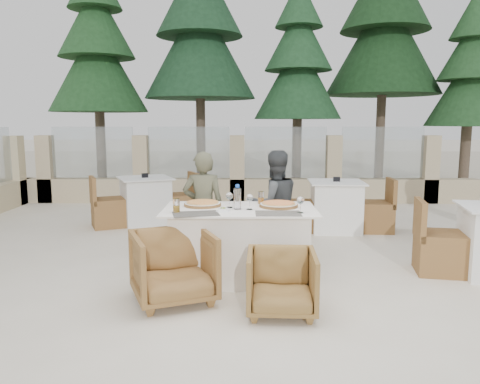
{
  "coord_description": "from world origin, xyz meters",
  "views": [
    {
      "loc": [
        0.15,
        -4.89,
        1.67
      ],
      "look_at": [
        0.1,
        0.25,
        0.9
      ],
      "focal_mm": 35.0,
      "sensor_mm": 36.0,
      "label": 1
    }
  ],
  "objects_px": {
    "beer_glass_right": "(261,198)",
    "wine_glass_corner": "(300,204)",
    "olive_dish": "(223,209)",
    "bg_table_a": "(146,201)",
    "wine_glass_near": "(250,201)",
    "armchair_near_left": "(173,266)",
    "wine_glass_centre": "(229,199)",
    "armchair_near_right": "(281,282)",
    "water_bottle": "(237,197)",
    "bg_table_b": "(336,206)",
    "armchair_far_left": "(202,233)",
    "diner_right": "(274,206)",
    "dining_table": "(240,244)",
    "diner_left": "(203,208)",
    "beer_glass_left": "(176,206)",
    "pizza_left": "(203,204)",
    "pizza_right": "(279,204)",
    "armchair_far_right": "(266,234)"
  },
  "relations": [
    {
      "from": "armchair_near_left",
      "to": "bg_table_a",
      "type": "bearing_deg",
      "value": 84.09
    },
    {
      "from": "water_bottle",
      "to": "armchair_near_right",
      "type": "xyz_separation_m",
      "value": [
        0.4,
        -0.87,
        -0.62
      ]
    },
    {
      "from": "beer_glass_right",
      "to": "diner_right",
      "type": "xyz_separation_m",
      "value": [
        0.18,
        0.45,
        -0.17
      ]
    },
    {
      "from": "armchair_near_left",
      "to": "bg_table_b",
      "type": "height_order",
      "value": "bg_table_b"
    },
    {
      "from": "armchair_near_right",
      "to": "bg_table_b",
      "type": "relative_size",
      "value": 0.38
    },
    {
      "from": "water_bottle",
      "to": "bg_table_b",
      "type": "height_order",
      "value": "water_bottle"
    },
    {
      "from": "wine_glass_centre",
      "to": "armchair_near_right",
      "type": "relative_size",
      "value": 0.3
    },
    {
      "from": "diner_right",
      "to": "wine_glass_centre",
      "type": "bearing_deg",
      "value": 34.92
    },
    {
      "from": "armchair_near_left",
      "to": "beer_glass_right",
      "type": "bearing_deg",
      "value": 25.55
    },
    {
      "from": "armchair_far_left",
      "to": "bg_table_a",
      "type": "bearing_deg",
      "value": -50.0
    },
    {
      "from": "armchair_near_right",
      "to": "diner_right",
      "type": "xyz_separation_m",
      "value": [
        0.04,
        1.65,
        0.39
      ]
    },
    {
      "from": "wine_glass_centre",
      "to": "armchair_far_left",
      "type": "bearing_deg",
      "value": 112.42
    },
    {
      "from": "beer_glass_right",
      "to": "diner_left",
      "type": "height_order",
      "value": "diner_left"
    },
    {
      "from": "wine_glass_centre",
      "to": "wine_glass_near",
      "type": "height_order",
      "value": "same"
    },
    {
      "from": "dining_table",
      "to": "armchair_far_right",
      "type": "height_order",
      "value": "dining_table"
    },
    {
      "from": "dining_table",
      "to": "wine_glass_near",
      "type": "xyz_separation_m",
      "value": [
        0.1,
        -0.07,
        0.48
      ]
    },
    {
      "from": "beer_glass_left",
      "to": "dining_table",
      "type": "bearing_deg",
      "value": 19.73
    },
    {
      "from": "wine_glass_near",
      "to": "armchair_near_left",
      "type": "bearing_deg",
      "value": -141.79
    },
    {
      "from": "armchair_near_left",
      "to": "armchair_near_right",
      "type": "distance_m",
      "value": 1.03
    },
    {
      "from": "olive_dish",
      "to": "armchair_far_left",
      "type": "bearing_deg",
      "value": 105.7
    },
    {
      "from": "wine_glass_corner",
      "to": "armchair_near_right",
      "type": "distance_m",
      "value": 0.91
    },
    {
      "from": "armchair_near_right",
      "to": "beer_glass_left",
      "type": "bearing_deg",
      "value": 148.65
    },
    {
      "from": "armchair_near_left",
      "to": "armchair_far_left",
      "type": "bearing_deg",
      "value": 63.57
    },
    {
      "from": "armchair_far_right",
      "to": "beer_glass_right",
      "type": "bearing_deg",
      "value": 69.05
    },
    {
      "from": "water_bottle",
      "to": "beer_glass_left",
      "type": "height_order",
      "value": "water_bottle"
    },
    {
      "from": "wine_glass_corner",
      "to": "diner_right",
      "type": "xyz_separation_m",
      "value": [
        -0.19,
        0.98,
        -0.19
      ]
    },
    {
      "from": "pizza_left",
      "to": "pizza_right",
      "type": "relative_size",
      "value": 0.97
    },
    {
      "from": "water_bottle",
      "to": "pizza_right",
      "type": "bearing_deg",
      "value": 16.53
    },
    {
      "from": "dining_table",
      "to": "armchair_far_left",
      "type": "height_order",
      "value": "dining_table"
    },
    {
      "from": "wine_glass_near",
      "to": "wine_glass_corner",
      "type": "relative_size",
      "value": 1.0
    },
    {
      "from": "wine_glass_near",
      "to": "diner_right",
      "type": "relative_size",
      "value": 0.14
    },
    {
      "from": "wine_glass_corner",
      "to": "pizza_left",
      "type": "bearing_deg",
      "value": 159.21
    },
    {
      "from": "pizza_right",
      "to": "water_bottle",
      "type": "relative_size",
      "value": 1.59
    },
    {
      "from": "wine_glass_corner",
      "to": "diner_left",
      "type": "relative_size",
      "value": 0.14
    },
    {
      "from": "diner_right",
      "to": "bg_table_a",
      "type": "height_order",
      "value": "diner_right"
    },
    {
      "from": "water_bottle",
      "to": "wine_glass_centre",
      "type": "distance_m",
      "value": 0.12
    },
    {
      "from": "bg_table_b",
      "to": "beer_glass_left",
      "type": "bearing_deg",
      "value": -127.09
    },
    {
      "from": "wine_glass_near",
      "to": "bg_table_b",
      "type": "xyz_separation_m",
      "value": [
        1.36,
        2.34,
        -0.48
      ]
    },
    {
      "from": "wine_glass_centre",
      "to": "beer_glass_right",
      "type": "bearing_deg",
      "value": 35.62
    },
    {
      "from": "wine_glass_centre",
      "to": "armchair_near_right",
      "type": "xyz_separation_m",
      "value": [
        0.48,
        -0.95,
        -0.58
      ]
    },
    {
      "from": "wine_glass_centre",
      "to": "bg_table_b",
      "type": "bearing_deg",
      "value": 54.85
    },
    {
      "from": "pizza_left",
      "to": "wine_glass_corner",
      "type": "relative_size",
      "value": 2.18
    },
    {
      "from": "wine_glass_near",
      "to": "armchair_far_left",
      "type": "relative_size",
      "value": 0.31
    },
    {
      "from": "beer_glass_right",
      "to": "wine_glass_corner",
      "type": "bearing_deg",
      "value": -54.8
    },
    {
      "from": "wine_glass_centre",
      "to": "bg_table_a",
      "type": "relative_size",
      "value": 0.11
    },
    {
      "from": "wine_glass_centre",
      "to": "armchair_near_right",
      "type": "bearing_deg",
      "value": -62.87
    },
    {
      "from": "diner_right",
      "to": "armchair_near_right",
      "type": "bearing_deg",
      "value": 70.42
    },
    {
      "from": "olive_dish",
      "to": "bg_table_a",
      "type": "bearing_deg",
      "value": 115.73
    },
    {
      "from": "water_bottle",
      "to": "bg_table_a",
      "type": "height_order",
      "value": "water_bottle"
    },
    {
      "from": "armchair_near_left",
      "to": "bg_table_b",
      "type": "distance_m",
      "value": 3.57
    }
  ]
}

